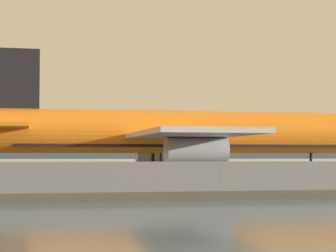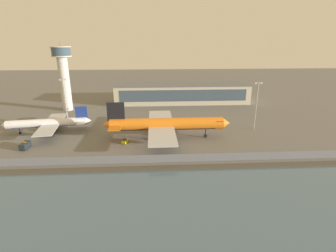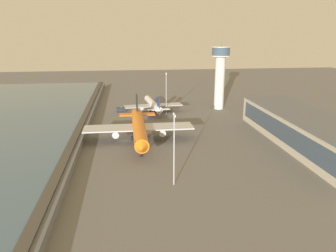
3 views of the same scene
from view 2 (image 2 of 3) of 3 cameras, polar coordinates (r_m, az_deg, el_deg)
The scene contains 11 objects.
ground_plane at distance 100.19m, azimuth -1.33°, elevation -3.82°, with size 500.00×500.00×0.00m, color #66635E.
shoreline_seawall at distance 81.51m, azimuth -0.80°, elevation -9.15°, with size 320.00×3.00×0.50m.
perimeter_fence at distance 85.02m, azimuth -0.94°, elevation -7.07°, with size 280.00×0.10×2.75m.
cargo_jet_orange at distance 103.46m, azimuth -0.66°, elevation 0.32°, with size 50.59×42.98×15.08m.
passenger_jet_white at distance 121.32m, azimuth -24.54°, elevation 0.56°, with size 36.51×31.51×10.84m.
baggage_tug at distance 101.54m, azimuth -9.31°, elevation -3.27°, with size 2.59×3.55×1.80m.
ops_van at distance 108.42m, azimuth -28.70°, elevation -3.72°, with size 2.26×5.26×2.48m.
control_tower at distance 153.72m, azimuth -21.80°, elevation 10.83°, with size 10.70×10.70×36.54m.
terminal_building at distance 165.05m, azimuth 2.98°, elevation 7.27°, with size 81.90×21.54×11.71m.
apron_light_mast_apron_west at distance 123.20m, azimuth -21.43°, elevation 5.12°, with size 3.20×0.40×21.84m.
apron_light_mast_apron_east at distance 117.97m, azimuth 18.71°, elevation 4.65°, with size 3.20×0.40×20.94m.
Camera 2 is at (-3.08, -92.58, 38.20)m, focal length 28.00 mm.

